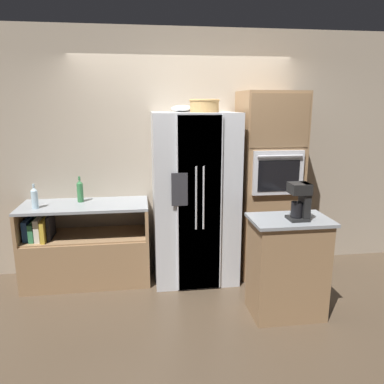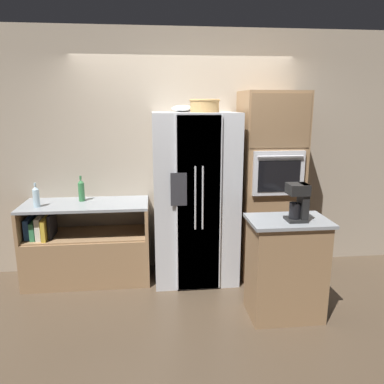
# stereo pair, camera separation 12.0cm
# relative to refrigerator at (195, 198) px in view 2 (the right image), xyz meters

# --- Properties ---
(ground_plane) EXTENTS (20.00, 20.00, 0.00)m
(ground_plane) POSITION_rel_refrigerator_xyz_m (-0.08, -0.06, -0.94)
(ground_plane) COLOR #4C3D2D
(wall_back) EXTENTS (12.00, 0.06, 2.80)m
(wall_back) POSITION_rel_refrigerator_xyz_m (-0.08, 0.38, 0.46)
(wall_back) COLOR tan
(wall_back) RESTS_ON ground_plane
(counter_left) EXTENTS (1.37, 0.59, 0.90)m
(counter_left) POSITION_rel_refrigerator_xyz_m (-1.23, 0.06, -0.61)
(counter_left) COLOR #93704C
(counter_left) RESTS_ON ground_plane
(refrigerator) EXTENTS (0.91, 0.73, 1.89)m
(refrigerator) POSITION_rel_refrigerator_xyz_m (0.00, 0.00, 0.00)
(refrigerator) COLOR silver
(refrigerator) RESTS_ON ground_plane
(wall_oven) EXTENTS (0.68, 0.65, 2.11)m
(wall_oven) POSITION_rel_refrigerator_xyz_m (0.86, 0.06, 0.12)
(wall_oven) COLOR #93704C
(wall_oven) RESTS_ON ground_plane
(island_counter) EXTENTS (0.72, 0.48, 0.96)m
(island_counter) POSITION_rel_refrigerator_xyz_m (0.75, -0.90, -0.46)
(island_counter) COLOR #93704C
(island_counter) RESTS_ON ground_plane
(wicker_basket) EXTENTS (0.32, 0.32, 0.14)m
(wicker_basket) POSITION_rel_refrigerator_xyz_m (0.10, -0.02, 1.02)
(wicker_basket) COLOR tan
(wicker_basket) RESTS_ON refrigerator
(fruit_bowl) EXTENTS (0.25, 0.25, 0.07)m
(fruit_bowl) POSITION_rel_refrigerator_xyz_m (-0.12, 0.09, 0.98)
(fruit_bowl) COLOR white
(fruit_bowl) RESTS_ON refrigerator
(bottle_tall) EXTENTS (0.07, 0.07, 0.29)m
(bottle_tall) POSITION_rel_refrigerator_xyz_m (-1.26, 0.16, 0.09)
(bottle_tall) COLOR #33723F
(bottle_tall) RESTS_ON counter_left
(bottle_short) EXTENTS (0.07, 0.07, 0.26)m
(bottle_short) POSITION_rel_refrigerator_xyz_m (-1.69, -0.05, 0.08)
(bottle_short) COLOR silver
(bottle_short) RESTS_ON counter_left
(coffee_maker) EXTENTS (0.17, 0.17, 0.34)m
(coffee_maker) POSITION_rel_refrigerator_xyz_m (0.81, -0.95, 0.20)
(coffee_maker) COLOR black
(coffee_maker) RESTS_ON island_counter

